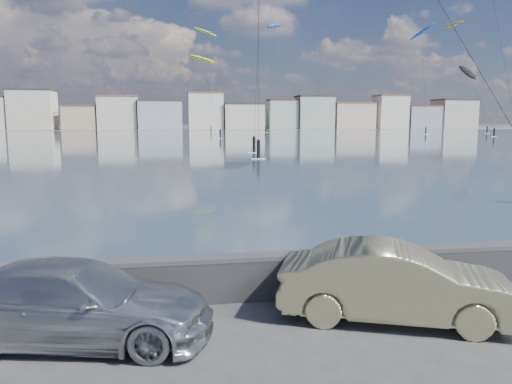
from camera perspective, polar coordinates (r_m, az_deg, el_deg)
ground at (r=8.68m, az=-2.41°, el=-18.63°), size 700.00×700.00×0.00m
bay_water at (r=99.26m, az=-8.75°, el=5.97°), size 500.00×177.00×0.00m
far_shore_strip at (r=207.72m, az=-9.05°, el=7.14°), size 500.00×60.00×0.00m
seawall at (r=10.95m, az=-4.14°, el=-9.52°), size 400.00×0.36×1.08m
far_buildings at (r=193.71m, az=-8.68°, el=8.86°), size 240.79×13.26×14.60m
car_silver at (r=9.64m, az=-19.88°, el=-11.73°), size 5.19×2.96×1.42m
car_champagne at (r=10.31m, az=15.80°, el=-9.97°), size 4.83×3.09×1.50m
kitesurfer_1 at (r=165.35m, az=21.68°, el=17.12°), size 6.35×18.50×32.46m
kitesurfer_3 at (r=138.87m, az=23.09°, el=12.35°), size 3.66×18.23×18.00m
kitesurfer_5 at (r=115.66m, az=-6.26°, el=14.81°), size 7.44×17.73×19.12m
kitesurfer_11 at (r=164.54m, az=-5.84°, el=17.60°), size 8.46×12.79×33.14m
kitesurfer_16 at (r=158.37m, az=2.13°, el=18.29°), size 8.49×11.00×33.47m
kitesurfer_17 at (r=148.48m, az=18.47°, el=16.83°), size 6.19×14.71×29.72m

